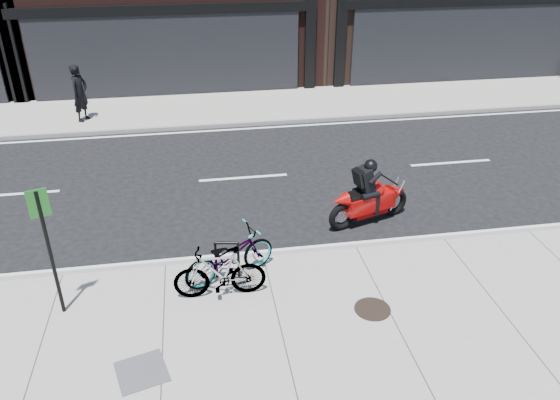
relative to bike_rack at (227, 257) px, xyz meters
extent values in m
plane|color=black|center=(0.77, 2.60, -0.61)|extent=(120.00, 120.00, 0.00)
cube|color=gray|center=(0.77, -2.40, -0.54)|extent=(60.00, 6.00, 0.13)
cube|color=gray|center=(0.77, 10.35, -0.54)|extent=(60.00, 3.50, 0.13)
cylinder|color=black|center=(-0.21, 0.04, -0.09)|extent=(0.06, 0.06, 0.79)
cylinder|color=black|center=(0.21, -0.04, -0.09)|extent=(0.06, 0.06, 0.79)
cylinder|color=black|center=(0.00, 0.00, 0.31)|extent=(0.44, 0.13, 0.06)
imported|color=gray|center=(0.05, 0.00, 0.02)|extent=(2.01, 1.39, 1.00)
imported|color=gray|center=(-0.18, -0.54, 0.03)|extent=(1.71, 0.51, 1.02)
torus|color=black|center=(4.12, 2.03, -0.28)|extent=(0.70, 0.35, 0.68)
torus|color=black|center=(2.72, 1.58, -0.28)|extent=(0.70, 0.35, 0.68)
cube|color=#940706|center=(3.41, 1.80, -0.07)|extent=(1.30, 0.76, 0.39)
cone|color=#940706|center=(4.16, 2.05, -0.01)|extent=(0.58, 0.58, 0.46)
sphere|color=#940706|center=(3.55, 1.85, 0.20)|extent=(0.41, 0.41, 0.41)
cube|color=black|center=(3.11, 1.71, 0.18)|extent=(0.63, 0.45, 0.12)
cylinder|color=silver|center=(2.81, 1.80, -0.30)|extent=(0.57, 0.26, 0.09)
cube|color=black|center=(3.25, 1.75, 0.53)|extent=(0.50, 0.48, 0.61)
cube|color=black|center=(3.09, 1.70, 0.61)|extent=(0.33, 0.37, 0.42)
sphere|color=black|center=(3.37, 1.79, 0.84)|extent=(0.30, 0.30, 0.30)
imported|color=black|center=(-4.09, 9.64, 0.46)|extent=(0.71, 0.81, 1.88)
cylinder|color=black|center=(2.49, -1.40, -0.47)|extent=(0.83, 0.83, 0.02)
cube|color=#57575A|center=(-1.53, -2.26, -0.47)|extent=(0.93, 0.93, 0.02)
cylinder|color=black|center=(-2.99, -0.54, 0.73)|extent=(0.07, 0.07, 2.43)
cube|color=#1D661E|center=(-2.99, -0.54, 1.73)|extent=(0.32, 0.13, 0.50)
camera|label=1|loc=(-0.41, -8.72, 5.95)|focal=35.00mm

